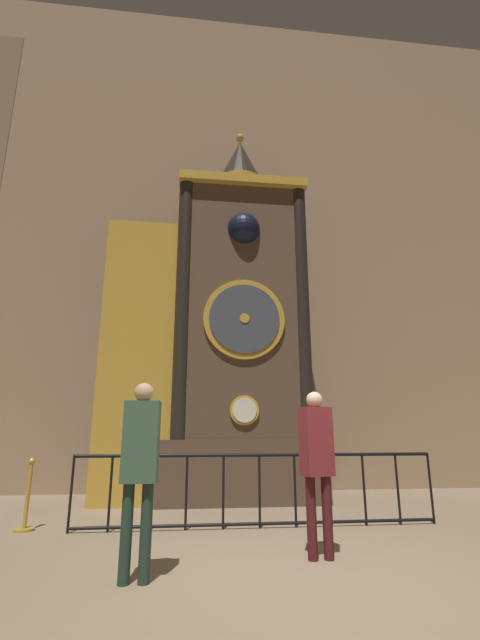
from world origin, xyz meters
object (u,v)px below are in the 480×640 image
object	(u,v)px
visitor_near	(140,458)
stanchion_post	(27,507)
clock_tower	(217,332)
visitor_far	(317,456)

from	to	relation	value
visitor_near	stanchion_post	world-z (taller)	visitor_near
clock_tower	visitor_near	world-z (taller)	clock_tower
visitor_far	stanchion_post	xyz separation A→B (m)	(-3.72, 1.85, -0.77)
visitor_near	visitor_far	size ratio (longest dim) A/B	1.01
stanchion_post	visitor_near	bearing A→B (deg)	-53.08
visitor_near	visitor_far	distance (m)	2.00
visitor_near	stanchion_post	xyz separation A→B (m)	(-1.79, 2.38, -0.79)
visitor_far	clock_tower	bearing A→B (deg)	87.15
clock_tower	visitor_near	xyz separation A→B (m)	(-1.01, -4.61, -2.34)
visitor_near	visitor_far	bearing A→B (deg)	18.28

